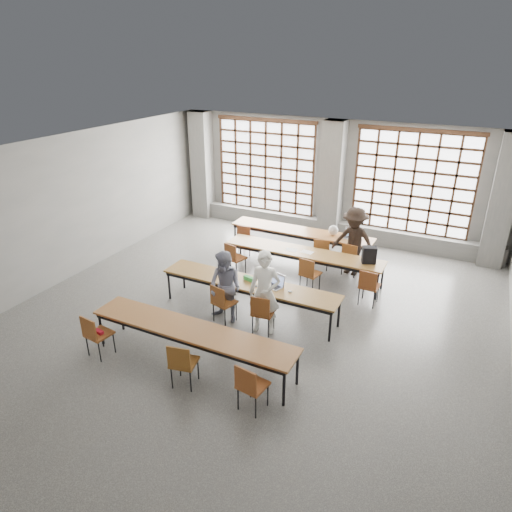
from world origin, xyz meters
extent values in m
plane|color=#464644|center=(0.00, 0.00, 0.00)|extent=(11.00, 11.00, 0.00)
plane|color=silver|center=(0.00, 0.00, 3.50)|extent=(11.00, 11.00, 0.00)
plane|color=slate|center=(0.00, 5.50, 1.75)|extent=(10.00, 0.00, 10.00)
plane|color=slate|center=(0.00, -5.50, 1.75)|extent=(10.00, 0.00, 10.00)
plane|color=slate|center=(-5.00, 0.00, 1.75)|extent=(0.00, 11.00, 11.00)
cube|color=#5B5B58|center=(-4.50, 5.22, 1.75)|extent=(0.60, 0.55, 3.50)
cube|color=#5B5B58|center=(0.00, 5.22, 1.75)|extent=(0.60, 0.55, 3.50)
cube|color=#5B5B58|center=(4.50, 5.22, 1.75)|extent=(0.60, 0.55, 3.50)
cube|color=white|center=(-2.25, 5.48, 1.90)|extent=(3.20, 0.02, 2.80)
cube|color=black|center=(-2.25, 5.40, 1.90)|extent=(3.20, 0.05, 2.80)
cube|color=black|center=(-2.25, 5.40, 0.45)|extent=(3.32, 0.07, 0.10)
cube|color=black|center=(-2.25, 5.40, 3.35)|extent=(3.32, 0.07, 0.10)
cube|color=white|center=(2.25, 5.48, 1.90)|extent=(3.20, 0.02, 2.80)
cube|color=black|center=(2.25, 5.40, 1.90)|extent=(3.20, 0.05, 2.80)
cube|color=black|center=(2.25, 5.40, 0.45)|extent=(3.32, 0.07, 0.10)
cube|color=black|center=(2.25, 5.40, 3.35)|extent=(3.32, 0.07, 0.10)
cube|color=#5B5B58|center=(0.00, 5.30, 0.25)|extent=(9.80, 0.35, 0.50)
cube|color=brown|center=(-0.28, 3.54, 0.71)|extent=(4.00, 0.70, 0.04)
cube|color=black|center=(-0.28, 3.54, 0.65)|extent=(3.90, 0.64, 0.08)
cylinder|color=black|center=(-2.20, 3.25, 0.34)|extent=(0.05, 0.05, 0.69)
cylinder|color=black|center=(-2.20, 3.83, 0.34)|extent=(0.05, 0.05, 0.69)
cylinder|color=black|center=(1.64, 3.25, 0.34)|extent=(0.05, 0.05, 0.69)
cylinder|color=black|center=(1.64, 3.83, 0.34)|extent=(0.05, 0.05, 0.69)
cube|color=brown|center=(0.29, 2.23, 0.71)|extent=(4.00, 0.70, 0.04)
cube|color=black|center=(0.29, 2.23, 0.65)|extent=(3.90, 0.64, 0.08)
cylinder|color=black|center=(-1.63, 1.94, 0.34)|extent=(0.05, 0.05, 0.69)
cylinder|color=black|center=(-1.63, 2.52, 0.34)|extent=(0.05, 0.05, 0.69)
cylinder|color=black|center=(2.21, 1.94, 0.34)|extent=(0.05, 0.05, 0.69)
cylinder|color=black|center=(2.21, 2.52, 0.34)|extent=(0.05, 0.05, 0.69)
cube|color=brown|center=(-0.15, 0.16, 0.71)|extent=(4.00, 0.70, 0.04)
cube|color=black|center=(-0.15, 0.16, 0.65)|extent=(3.90, 0.64, 0.08)
cylinder|color=black|center=(-2.07, -0.13, 0.34)|extent=(0.05, 0.05, 0.69)
cylinder|color=black|center=(-2.07, 0.45, 0.34)|extent=(0.05, 0.05, 0.69)
cylinder|color=black|center=(1.77, -0.13, 0.34)|extent=(0.05, 0.05, 0.69)
cylinder|color=black|center=(1.77, 0.45, 0.34)|extent=(0.05, 0.05, 0.69)
cube|color=brown|center=(-0.25, -1.90, 0.71)|extent=(4.00, 0.70, 0.04)
cube|color=black|center=(-0.25, -1.90, 0.65)|extent=(3.90, 0.64, 0.08)
cylinder|color=black|center=(-2.17, -2.19, 0.34)|extent=(0.05, 0.05, 0.69)
cylinder|color=black|center=(-2.17, -1.61, 0.34)|extent=(0.05, 0.05, 0.69)
cylinder|color=black|center=(1.67, -2.19, 0.34)|extent=(0.05, 0.05, 0.69)
cylinder|color=black|center=(1.67, -1.61, 0.34)|extent=(0.05, 0.05, 0.69)
cube|color=maroon|center=(-1.68, 2.99, 0.45)|extent=(0.43, 0.43, 0.04)
cube|color=maroon|center=(-1.67, 2.79, 0.68)|extent=(0.40, 0.04, 0.40)
cylinder|color=black|center=(-1.68, 2.99, 0.23)|extent=(0.02, 0.02, 0.45)
cube|color=brown|center=(0.52, 2.99, 0.45)|extent=(0.51, 0.51, 0.04)
cube|color=brown|center=(0.57, 2.79, 0.68)|extent=(0.40, 0.12, 0.40)
cylinder|color=black|center=(0.52, 2.99, 0.23)|extent=(0.02, 0.02, 0.45)
cube|color=brown|center=(1.32, 2.99, 0.45)|extent=(0.47, 0.47, 0.04)
cube|color=brown|center=(1.30, 2.79, 0.68)|extent=(0.40, 0.08, 0.40)
cylinder|color=black|center=(1.32, 2.99, 0.23)|extent=(0.02, 0.02, 0.45)
cube|color=brown|center=(-1.31, 1.68, 0.45)|extent=(0.52, 0.52, 0.04)
cube|color=brown|center=(-1.36, 1.48, 0.68)|extent=(0.39, 0.14, 0.40)
cylinder|color=black|center=(-1.31, 1.68, 0.23)|extent=(0.02, 0.02, 0.45)
cube|color=brown|center=(0.69, 1.68, 0.45)|extent=(0.49, 0.49, 0.04)
cube|color=brown|center=(0.66, 1.48, 0.68)|extent=(0.40, 0.10, 0.40)
cylinder|color=black|center=(0.69, 1.68, 0.23)|extent=(0.02, 0.02, 0.45)
cube|color=brown|center=(2.09, 1.68, 0.45)|extent=(0.44, 0.44, 0.04)
cube|color=brown|center=(2.08, 1.48, 0.68)|extent=(0.40, 0.05, 0.40)
cylinder|color=black|center=(2.09, 1.68, 0.23)|extent=(0.02, 0.02, 0.45)
cube|color=brown|center=(-0.45, -0.39, 0.45)|extent=(0.51, 0.51, 0.04)
cube|color=brown|center=(-0.50, -0.59, 0.68)|extent=(0.39, 0.13, 0.40)
cylinder|color=black|center=(-0.45, -0.39, 0.23)|extent=(0.02, 0.02, 0.45)
cube|color=brown|center=(0.45, -0.39, 0.45)|extent=(0.46, 0.46, 0.04)
cube|color=brown|center=(0.47, -0.59, 0.68)|extent=(0.40, 0.07, 0.40)
cylinder|color=black|center=(0.45, -0.39, 0.23)|extent=(0.02, 0.02, 0.45)
cube|color=brown|center=(-1.95, -2.45, 0.45)|extent=(0.47, 0.47, 0.04)
cube|color=brown|center=(-1.98, -2.64, 0.68)|extent=(0.40, 0.08, 0.40)
cylinder|color=black|center=(-1.95, -2.45, 0.23)|extent=(0.02, 0.02, 0.45)
cube|color=brown|center=(-0.05, -2.45, 0.45)|extent=(0.50, 0.50, 0.04)
cube|color=brown|center=(-0.01, -2.64, 0.68)|extent=(0.40, 0.11, 0.40)
cylinder|color=black|center=(-0.05, -2.45, 0.23)|extent=(0.02, 0.02, 0.45)
cube|color=maroon|center=(1.25, -2.45, 0.45)|extent=(0.48, 0.48, 0.04)
cube|color=maroon|center=(1.22, -2.64, 0.68)|extent=(0.40, 0.09, 0.40)
cylinder|color=black|center=(1.25, -2.45, 0.23)|extent=(0.02, 0.02, 0.45)
imported|color=white|center=(0.45, -0.34, 0.87)|extent=(0.71, 0.54, 1.75)
imported|color=#181D4A|center=(-0.45, -0.34, 0.78)|extent=(0.84, 0.70, 1.56)
imported|color=black|center=(1.32, 3.04, 0.89)|extent=(1.25, 0.87, 1.77)
cube|color=#B0B0B4|center=(0.40, 0.21, 0.74)|extent=(0.42, 0.36, 0.02)
cube|color=black|center=(0.40, 0.20, 0.75)|extent=(0.34, 0.27, 0.00)
cube|color=#B0B0B4|center=(0.45, 0.34, 0.86)|extent=(0.36, 0.18, 0.26)
cube|color=#93AFFF|center=(0.44, 0.33, 0.83)|extent=(0.31, 0.14, 0.21)
cube|color=#BBBBC1|center=(1.07, 3.59, 0.74)|extent=(0.37, 0.27, 0.02)
cube|color=black|center=(1.07, 3.58, 0.75)|extent=(0.31, 0.19, 0.00)
cube|color=#BBBBC1|center=(1.08, 3.73, 0.86)|extent=(0.36, 0.08, 0.26)
cube|color=#8DB8F4|center=(1.08, 3.72, 0.83)|extent=(0.31, 0.06, 0.21)
ellipsoid|color=white|center=(0.80, 0.14, 0.75)|extent=(0.11, 0.09, 0.04)
cube|color=green|center=(-0.20, 0.24, 0.78)|extent=(0.26, 0.15, 0.09)
cube|color=black|center=(0.03, 0.06, 0.74)|extent=(0.13, 0.07, 0.01)
cube|color=white|center=(-0.01, 2.18, 0.73)|extent=(0.31, 0.23, 0.00)
cube|color=white|center=(0.39, 2.23, 0.73)|extent=(0.32, 0.25, 0.00)
cube|color=black|center=(1.89, 2.28, 0.93)|extent=(0.37, 0.31, 0.40)
ellipsoid|color=silver|center=(0.62, 3.59, 0.87)|extent=(0.31, 0.27, 0.29)
cube|color=#A71425|center=(-1.95, -2.45, 0.50)|extent=(0.21, 0.12, 0.06)
camera|label=1|loc=(3.82, -7.53, 5.25)|focal=32.00mm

